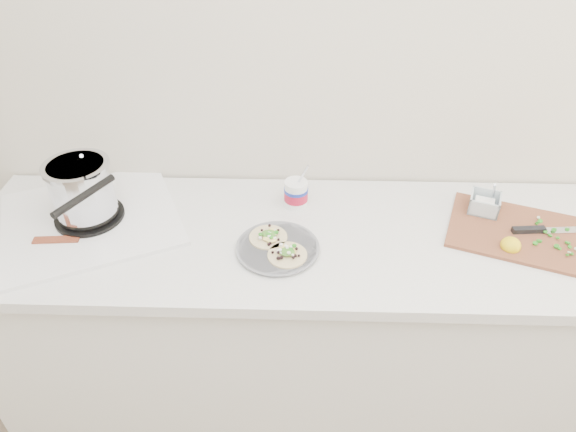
{
  "coord_description": "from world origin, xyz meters",
  "views": [
    {
      "loc": [
        -0.11,
        0.11,
        1.97
      ],
      "look_at": [
        -0.15,
        1.43,
        0.96
      ],
      "focal_mm": 32.0,
      "sensor_mm": 36.0,
      "label": 1
    }
  ],
  "objects_px": {
    "taco_plate": "(278,246)",
    "bacon_plate": "(57,242)",
    "stove": "(85,200)",
    "cutboard": "(519,228)",
    "tub": "(297,191)"
  },
  "relations": [
    {
      "from": "cutboard",
      "to": "bacon_plate",
      "type": "relative_size",
      "value": 2.34
    },
    {
      "from": "stove",
      "to": "tub",
      "type": "bearing_deg",
      "value": -15.8
    },
    {
      "from": "stove",
      "to": "taco_plate",
      "type": "relative_size",
      "value": 2.73
    },
    {
      "from": "stove",
      "to": "taco_plate",
      "type": "xyz_separation_m",
      "value": [
        0.64,
        -0.13,
        -0.07
      ]
    },
    {
      "from": "stove",
      "to": "cutboard",
      "type": "relative_size",
      "value": 1.37
    },
    {
      "from": "tub",
      "to": "bacon_plate",
      "type": "xyz_separation_m",
      "value": [
        -0.77,
        -0.23,
        -0.06
      ]
    },
    {
      "from": "tub",
      "to": "bacon_plate",
      "type": "distance_m",
      "value": 0.8
    },
    {
      "from": "taco_plate",
      "to": "bacon_plate",
      "type": "bearing_deg",
      "value": 179.28
    },
    {
      "from": "bacon_plate",
      "to": "stove",
      "type": "bearing_deg",
      "value": 61.4
    },
    {
      "from": "stove",
      "to": "taco_plate",
      "type": "height_order",
      "value": "stove"
    },
    {
      "from": "taco_plate",
      "to": "cutboard",
      "type": "distance_m",
      "value": 0.8
    },
    {
      "from": "cutboard",
      "to": "bacon_plate",
      "type": "bearing_deg",
      "value": -155.99
    },
    {
      "from": "stove",
      "to": "tub",
      "type": "distance_m",
      "value": 0.71
    },
    {
      "from": "taco_plate",
      "to": "bacon_plate",
      "type": "xyz_separation_m",
      "value": [
        -0.71,
        0.01,
        -0.01
      ]
    },
    {
      "from": "taco_plate",
      "to": "bacon_plate",
      "type": "relative_size",
      "value": 1.17
    }
  ]
}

